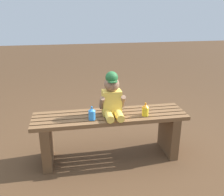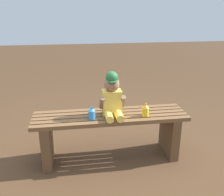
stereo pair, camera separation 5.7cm
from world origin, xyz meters
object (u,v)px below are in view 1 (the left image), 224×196
object	(u,v)px
sippy_cup_left	(92,113)
sippy_cup_right	(145,110)
park_bench	(110,130)
child_figure	(112,97)

from	to	relation	value
sippy_cup_left	sippy_cup_right	xyz separation A→B (m)	(0.49, 0.00, 0.00)
sippy_cup_left	park_bench	bearing A→B (deg)	23.76
sippy_cup_right	child_figure	bearing A→B (deg)	166.85
child_figure	sippy_cup_right	bearing A→B (deg)	-13.15
sippy_cup_left	sippy_cup_right	world-z (taller)	same
child_figure	park_bench	bearing A→B (deg)	151.48
sippy_cup_left	sippy_cup_right	size ratio (longest dim) A/B	1.00
park_bench	sippy_cup_right	bearing A→B (deg)	-14.00
child_figure	sippy_cup_left	distance (m)	0.24
sippy_cup_right	park_bench	bearing A→B (deg)	166.00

